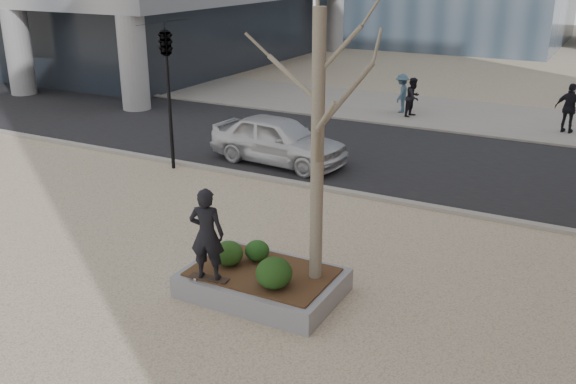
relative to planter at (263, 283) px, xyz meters
The scene contains 16 objects.
ground 1.02m from the planter, behind, with size 120.00×120.00×0.00m, color #BFA78C.
street 10.05m from the planter, 95.71° to the left, with size 60.00×8.00×0.02m, color black.
far_sidewalk 17.03m from the planter, 93.37° to the left, with size 60.00×6.00×0.02m, color gray.
planter is the anchor object (origin of this frame).
planter_mulch 0.25m from the planter, ahead, with size 2.70×1.70×0.04m, color #382314.
sycamore_tree 3.71m from the planter, 16.70° to the left, with size 2.80×2.80×6.60m, color gray, non-canonical shape.
shrub_left 0.90m from the planter, behind, with size 0.58×0.58×0.49m, color #183711.
shrub_middle 0.69m from the planter, 132.65° to the left, with size 0.50×0.50×0.42m, color #1E4014.
shrub_right 0.89m from the planter, 41.63° to the right, with size 0.69×0.69×0.58m, color #1A3A12.
skateboard 1.09m from the planter, 133.91° to the right, with size 0.78×0.20×0.07m, color black, non-canonical shape.
skateboarder 1.60m from the planter, 133.91° to the right, with size 0.66×0.43×1.80m, color black.
police_car 8.51m from the planter, 116.70° to the left, with size 1.82×4.51×1.54m, color silver.
pedestrian_a 15.94m from the planter, 97.18° to the left, with size 0.78×0.61×1.60m, color black.
pedestrian_b 16.49m from the planter, 99.23° to the left, with size 1.05×0.60×1.63m, color #395568.
pedestrian_c 16.49m from the planter, 76.07° to the left, with size 1.09×0.45×1.86m, color black.
traffic_light_near 8.82m from the planter, 139.25° to the left, with size 0.60×2.48×4.50m, color black, non-canonical shape.
Camera 1 is at (6.70, -9.67, 6.26)m, focal length 40.00 mm.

